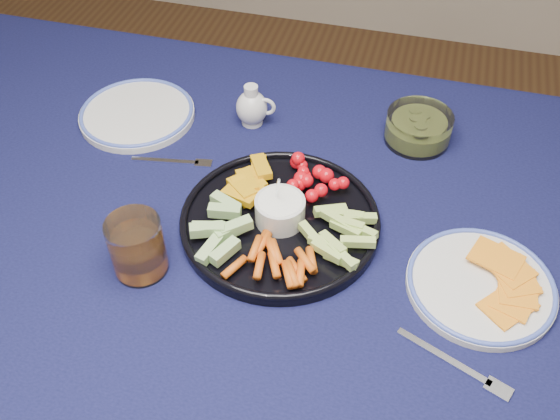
% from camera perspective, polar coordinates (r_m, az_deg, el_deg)
% --- Properties ---
extents(dining_table, '(1.67, 1.07, 0.75)m').
position_cam_1_polar(dining_table, '(1.04, -0.87, -6.54)').
color(dining_table, '#4C3019').
rests_on(dining_table, ground).
extents(crudite_platter, '(0.32, 0.32, 0.10)m').
position_cam_1_polar(crudite_platter, '(0.99, -0.12, -0.78)').
color(crudite_platter, black).
rests_on(crudite_platter, dining_table).
extents(creamer_pitcher, '(0.08, 0.06, 0.08)m').
position_cam_1_polar(creamer_pitcher, '(1.18, -2.56, 9.36)').
color(creamer_pitcher, silver).
rests_on(creamer_pitcher, dining_table).
extents(pickle_bowl, '(0.12, 0.12, 0.06)m').
position_cam_1_polar(pickle_bowl, '(1.17, 12.52, 7.27)').
color(pickle_bowl, white).
rests_on(pickle_bowl, dining_table).
extents(cheese_plate, '(0.22, 0.22, 0.03)m').
position_cam_1_polar(cheese_plate, '(0.96, 17.92, -6.42)').
color(cheese_plate, silver).
rests_on(cheese_plate, dining_table).
extents(juice_tumbler, '(0.08, 0.08, 0.10)m').
position_cam_1_polar(juice_tumbler, '(0.94, -12.88, -3.52)').
color(juice_tumbler, white).
rests_on(juice_tumbler, dining_table).
extents(fork_left, '(0.15, 0.04, 0.00)m').
position_cam_1_polar(fork_left, '(1.13, -9.25, 4.37)').
color(fork_left, silver).
rests_on(fork_left, dining_table).
extents(fork_right, '(0.16, 0.08, 0.00)m').
position_cam_1_polar(fork_right, '(0.88, 16.32, -13.70)').
color(fork_right, silver).
rests_on(fork_right, dining_table).
extents(side_plate_extra, '(0.22, 0.22, 0.02)m').
position_cam_1_polar(side_plate_extra, '(1.24, -12.94, 8.60)').
color(side_plate_extra, silver).
rests_on(side_plate_extra, dining_table).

